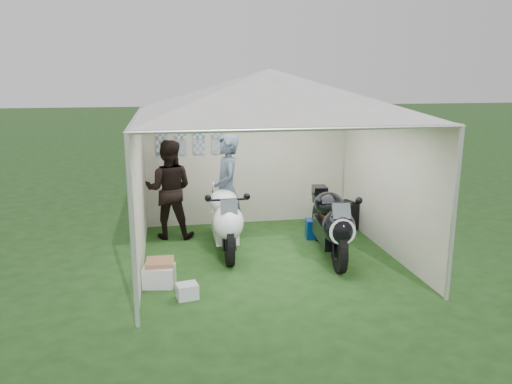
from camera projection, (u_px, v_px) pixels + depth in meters
ground at (268, 256)px, 8.19m from camera, size 80.00×80.00×0.00m
canopy_tent at (269, 97)px, 7.62m from camera, size 5.66×5.66×3.00m
motorcycle_white at (225, 218)px, 8.29m from camera, size 0.50×2.16×1.06m
motorcycle_black at (331, 222)px, 8.03m from camera, size 0.64×2.18×1.07m
paddock_stand at (318, 229)px, 9.09m from camera, size 0.49×0.33×0.34m
person_dark_jacket at (169, 189)px, 8.97m from camera, size 0.98×0.83×1.79m
person_blue_jacket at (227, 191)px, 8.51m from camera, size 0.49×0.72×1.94m
equipment_box at (342, 216)px, 9.57m from camera, size 0.63×0.57×0.52m
crate_0 at (159, 276)px, 7.03m from camera, size 0.48×0.40×0.29m
crate_1 at (161, 272)px, 7.11m from camera, size 0.39×0.39×0.35m
crate_2 at (187, 291)px, 6.64m from camera, size 0.31×0.28×0.20m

